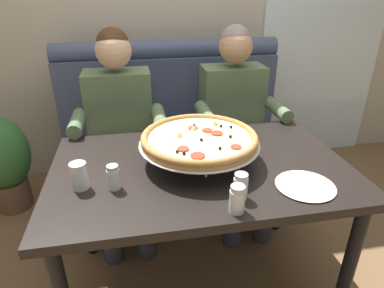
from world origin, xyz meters
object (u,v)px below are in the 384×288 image
object	(u,v)px
diner_right	(236,117)
pizza	(199,139)
drinking_glass	(79,178)
shaker_pepper_flakes	(240,188)
potted_plant	(4,160)
shaker_parmesan	(237,201)
plate_near_left	(305,184)
booth_bench	(175,147)
patio_chair	(304,81)
shaker_oregano	(114,179)
diner_left	(120,126)
dining_table	(200,181)

from	to	relation	value
diner_right	pizza	size ratio (longest dim) A/B	2.33
diner_right	drinking_glass	size ratio (longest dim) A/B	11.28
shaker_pepper_flakes	potted_plant	bearing A→B (deg)	136.54
shaker_parmesan	plate_near_left	world-z (taller)	shaker_parmesan
booth_bench	patio_chair	xyz separation A→B (m)	(1.59, 1.12, 0.13)
pizza	shaker_pepper_flakes	xyz separation A→B (m)	(0.10, -0.32, -0.07)
diner_right	plate_near_left	xyz separation A→B (m)	(0.01, -0.89, 0.05)
pizza	plate_near_left	distance (m)	0.49
diner_right	shaker_pepper_flakes	distance (m)	0.96
booth_bench	drinking_glass	bearing A→B (deg)	-117.28
diner_right	shaker_oregano	size ratio (longest dim) A/B	12.23
shaker_pepper_flakes	potted_plant	distance (m)	1.82
diner_left	shaker_oregano	world-z (taller)	diner_left
dining_table	diner_right	size ratio (longest dim) A/B	1.05
plate_near_left	shaker_pepper_flakes	bearing A→B (deg)	-174.60
dining_table	drinking_glass	bearing A→B (deg)	-168.88
booth_bench	diner_right	bearing A→B (deg)	-35.90
drinking_glass	patio_chair	bearing A→B (deg)	45.10
diner_right	pizza	distance (m)	0.72
booth_bench	pizza	xyz separation A→B (m)	(-0.00, -0.86, 0.46)
patio_chair	plate_near_left	bearing A→B (deg)	-118.13
shaker_parmesan	dining_table	bearing A→B (deg)	98.66
plate_near_left	booth_bench	bearing A→B (deg)	108.17
shaker_parmesan	booth_bench	bearing A→B (deg)	92.51
booth_bench	shaker_oregano	distance (m)	1.16
potted_plant	plate_near_left	bearing A→B (deg)	-37.18
shaker_parmesan	potted_plant	distance (m)	1.85
patio_chair	shaker_parmesan	bearing A→B (deg)	-122.93
diner_right	plate_near_left	world-z (taller)	diner_right
dining_table	diner_right	bearing A→B (deg)	59.69
pizza	potted_plant	world-z (taller)	pizza
shaker_oregano	drinking_glass	world-z (taller)	drinking_glass
booth_bench	diner_right	size ratio (longest dim) A/B	1.28
diner_left	shaker_parmesan	bearing A→B (deg)	-66.89
shaker_pepper_flakes	shaker_parmesan	bearing A→B (deg)	-116.31
booth_bench	diner_right	xyz separation A→B (m)	(0.37, -0.27, 0.31)
diner_left	shaker_pepper_flakes	distance (m)	1.03
diner_left	diner_right	size ratio (longest dim) A/B	1.00
dining_table	plate_near_left	size ratio (longest dim) A/B	5.56
dining_table	diner_left	bearing A→B (deg)	120.31
booth_bench	drinking_glass	size ratio (longest dim) A/B	14.47
diner_right	patio_chair	world-z (taller)	diner_right
shaker_oregano	shaker_parmesan	world-z (taller)	shaker_parmesan
shaker_oregano	pizza	bearing A→B (deg)	23.37
drinking_glass	patio_chair	xyz separation A→B (m)	(2.11, 2.12, -0.28)
diner_left	shaker_parmesan	distance (m)	1.08
dining_table	diner_right	distance (m)	0.73
shaker_oregano	patio_chair	xyz separation A→B (m)	(1.98, 2.14, -0.27)
dining_table	potted_plant	xyz separation A→B (m)	(-1.20, 0.94, -0.28)
diner_left	shaker_oregano	xyz separation A→B (m)	(-0.01, -0.76, 0.09)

